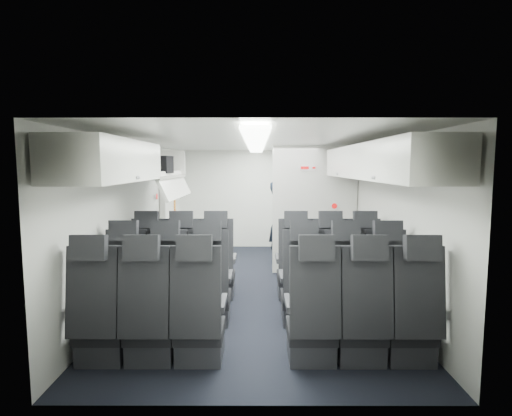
{
  "coord_description": "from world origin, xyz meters",
  "views": [
    {
      "loc": [
        0.01,
        -5.85,
        1.81
      ],
      "look_at": [
        0.0,
        0.4,
        1.15
      ],
      "focal_mm": 28.0,
      "sensor_mm": 36.0,
      "label": 1
    }
  ],
  "objects_px": {
    "boarding_door": "(169,212)",
    "flight_attendant": "(279,222)",
    "galley_unit": "(300,206)",
    "seat_row_front": "(256,270)",
    "carry_on_bag": "(156,165)",
    "seat_row_mid": "(256,290)",
    "seat_row_rear": "(255,321)"
  },
  "relations": [
    {
      "from": "boarding_door",
      "to": "flight_attendant",
      "type": "height_order",
      "value": "boarding_door"
    },
    {
      "from": "flight_attendant",
      "to": "galley_unit",
      "type": "bearing_deg",
      "value": -13.29
    },
    {
      "from": "seat_row_front",
      "to": "carry_on_bag",
      "type": "xyz_separation_m",
      "value": [
        -1.37,
        0.19,
        1.42
      ]
    },
    {
      "from": "flight_attendant",
      "to": "seat_row_mid",
      "type": "bearing_deg",
      "value": -178.32
    },
    {
      "from": "seat_row_front",
      "to": "carry_on_bag",
      "type": "distance_m",
      "value": 1.99
    },
    {
      "from": "seat_row_mid",
      "to": "boarding_door",
      "type": "bearing_deg",
      "value": 118.77
    },
    {
      "from": "seat_row_mid",
      "to": "carry_on_bag",
      "type": "bearing_deg",
      "value": 141.39
    },
    {
      "from": "seat_row_front",
      "to": "seat_row_mid",
      "type": "bearing_deg",
      "value": -90.0
    },
    {
      "from": "boarding_door",
      "to": "seat_row_rear",
      "type": "bearing_deg",
      "value": -67.13
    },
    {
      "from": "flight_attendant",
      "to": "carry_on_bag",
      "type": "xyz_separation_m",
      "value": [
        -1.8,
        -1.87,
        1.06
      ]
    },
    {
      "from": "boarding_door",
      "to": "carry_on_bag",
      "type": "distance_m",
      "value": 2.1
    },
    {
      "from": "flight_attendant",
      "to": "carry_on_bag",
      "type": "relative_size",
      "value": 3.88
    },
    {
      "from": "galley_unit",
      "to": "boarding_door",
      "type": "height_order",
      "value": "galley_unit"
    },
    {
      "from": "seat_row_front",
      "to": "galley_unit",
      "type": "bearing_deg",
      "value": 73.72
    },
    {
      "from": "seat_row_mid",
      "to": "carry_on_bag",
      "type": "height_order",
      "value": "carry_on_bag"
    },
    {
      "from": "seat_row_front",
      "to": "carry_on_bag",
      "type": "relative_size",
      "value": 8.41
    },
    {
      "from": "seat_row_front",
      "to": "boarding_door",
      "type": "xyz_separation_m",
      "value": [
        -1.64,
        2.09,
        0.55
      ]
    },
    {
      "from": "seat_row_mid",
      "to": "seat_row_rear",
      "type": "xyz_separation_m",
      "value": [
        0.0,
        -0.9,
        0.0
      ]
    },
    {
      "from": "boarding_door",
      "to": "flight_attendant",
      "type": "bearing_deg",
      "value": -0.65
    },
    {
      "from": "carry_on_bag",
      "to": "seat_row_front",
      "type": "bearing_deg",
      "value": -0.07
    },
    {
      "from": "seat_row_mid",
      "to": "seat_row_rear",
      "type": "relative_size",
      "value": 1.0
    },
    {
      "from": "galley_unit",
      "to": "flight_attendant",
      "type": "distance_m",
      "value": 1.31
    },
    {
      "from": "seat_row_rear",
      "to": "flight_attendant",
      "type": "relative_size",
      "value": 2.17
    },
    {
      "from": "seat_row_front",
      "to": "boarding_door",
      "type": "bearing_deg",
      "value": 128.16
    },
    {
      "from": "galley_unit",
      "to": "carry_on_bag",
      "type": "xyz_separation_m",
      "value": [
        -2.32,
        -3.06,
        0.88
      ]
    },
    {
      "from": "galley_unit",
      "to": "boarding_door",
      "type": "distance_m",
      "value": 2.84
    },
    {
      "from": "carry_on_bag",
      "to": "seat_row_mid",
      "type": "bearing_deg",
      "value": -30.65
    },
    {
      "from": "galley_unit",
      "to": "flight_attendant",
      "type": "relative_size",
      "value": 1.24
    },
    {
      "from": "seat_row_rear",
      "to": "boarding_door",
      "type": "xyz_separation_m",
      "value": [
        -1.64,
        3.89,
        0.55
      ]
    },
    {
      "from": "boarding_door",
      "to": "seat_row_front",
      "type": "bearing_deg",
      "value": -51.84
    },
    {
      "from": "flight_attendant",
      "to": "boarding_door",
      "type": "bearing_deg",
      "value": 99.4
    },
    {
      "from": "galley_unit",
      "to": "seat_row_mid",
      "type": "bearing_deg",
      "value": -102.88
    }
  ]
}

